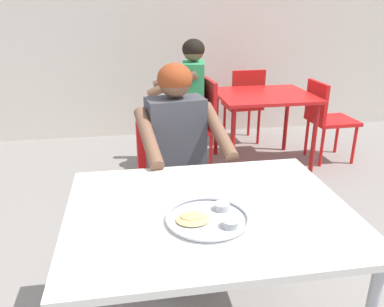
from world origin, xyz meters
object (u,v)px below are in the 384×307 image
patron_background (184,95)px  table_background_red (264,103)px  chair_red_right (326,116)px  chair_red_left (199,120)px  chair_foreground (172,173)px  diner_foreground (180,150)px  thali_tray (208,218)px  table_foreground (209,223)px  chair_red_far (245,101)px

patron_background → table_background_red: bearing=-1.2°
chair_red_right → chair_red_left: bearing=-178.1°
chair_foreground → diner_foreground: diner_foreground is taller
diner_foreground → chair_red_left: (0.37, 1.35, -0.22)m
thali_tray → table_background_red: bearing=65.3°
table_foreground → chair_red_left: 2.13m
table_foreground → diner_foreground: 0.75m
thali_tray → chair_foreground: size_ratio=0.40×
table_foreground → table_background_red: bearing=64.9°
thali_tray → patron_background: patron_background is taller
chair_red_right → chair_foreground: bearing=-145.6°
chair_foreground → chair_red_far: chair_red_far is taller
chair_foreground → table_foreground: bearing=-87.5°
table_foreground → diner_foreground: (-0.02, 0.75, 0.05)m
diner_foreground → chair_red_left: size_ratio=1.39×
thali_tray → patron_background: size_ratio=0.26×
chair_foreground → chair_red_far: size_ratio=0.96×
chair_foreground → chair_red_right: size_ratio=1.00×
table_foreground → chair_red_far: 2.98m
chair_red_left → patron_background: size_ratio=0.71×
chair_red_left → chair_red_right: 1.32m
thali_tray → chair_foreground: bearing=91.0°
chair_foreground → patron_background: patron_background is taller
chair_foreground → chair_red_far: 2.11m
chair_red_left → chair_red_far: chair_red_left is taller
table_foreground → table_background_red: (1.01, 2.15, -0.04)m
patron_background → diner_foreground: bearing=-99.5°
table_foreground → patron_background: 2.18m
table_foreground → chair_red_right: (1.67, 2.14, -0.20)m
table_foreground → thali_tray: thali_tray is taller
thali_tray → chair_red_far: size_ratio=0.38×
table_foreground → table_background_red: size_ratio=1.29×
chair_red_right → patron_background: patron_background is taller
thali_tray → chair_red_right: 2.82m
thali_tray → chair_red_right: size_ratio=0.40×
chair_red_far → patron_background: bearing=-141.5°
chair_red_left → chair_red_right: (1.32, 0.04, -0.03)m
diner_foreground → chair_red_far: (1.03, 2.05, -0.23)m
table_foreground → chair_red_left: bearing=80.4°
chair_red_right → chair_red_far: 0.93m
diner_foreground → chair_red_right: 2.20m
patron_background → table_foreground: bearing=-95.8°
diner_foreground → chair_red_far: size_ratio=1.42×
table_foreground → chair_red_right: size_ratio=1.41×
thali_tray → diner_foreground: size_ratio=0.27×
thali_tray → chair_red_left: 2.24m
chair_red_far → table_foreground: bearing=-109.9°
thali_tray → table_background_red: thali_tray is taller
table_background_red → patron_background: patron_background is taller
thali_tray → chair_red_right: chair_red_right is taller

